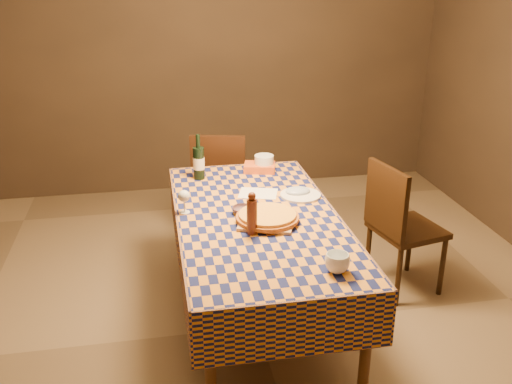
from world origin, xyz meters
The scene contains 16 objects.
room centered at (0.00, 0.00, 1.35)m, with size 5.00×5.10×2.70m.
dining_table centered at (0.00, 0.00, 0.69)m, with size 0.94×1.84×0.77m.
cutting_board centered at (0.04, -0.10, 0.78)m, with size 0.30×0.30×0.02m, color tan.
pizza centered at (0.04, -0.10, 0.81)m, with size 0.38×0.38×0.04m.
pepper_mill centered at (-0.07, -0.22, 0.88)m, with size 0.06×0.06×0.24m.
bowl centered at (-0.08, 0.05, 0.79)m, with size 0.12×0.12×0.04m, color #563D48.
wine_glass centered at (-0.41, 0.12, 0.87)m, with size 0.07×0.07×0.14m.
wine_bottle centered at (-0.28, 0.68, 0.89)m, with size 0.08×0.08×0.31m.
deli_tub centered at (0.19, 0.75, 0.83)m, with size 0.13×0.13×0.11m, color silver.
takeout_container centered at (0.16, 0.75, 0.80)m, with size 0.21×0.15×0.05m, color #C14B19.
white_plate centered at (0.32, 0.25, 0.78)m, with size 0.26×0.26×0.01m, color silver.
tumbler centered at (0.25, -0.70, 0.82)m, with size 0.12×0.12×0.09m, color white.
flour_patch centered at (0.07, 0.34, 0.77)m, with size 0.24×0.18×0.00m, color silver.
flour_bag centered at (0.31, 0.28, 0.79)m, with size 0.16×0.12×0.05m, color #9BABC7.
chair_far centered at (-0.07, 1.25, 0.52)m, with size 0.50×0.51×0.93m.
chair_right centered at (1.01, 0.26, 0.52)m, with size 0.51×0.50×0.93m.
Camera 1 is at (-0.56, -2.97, 2.15)m, focal length 40.00 mm.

